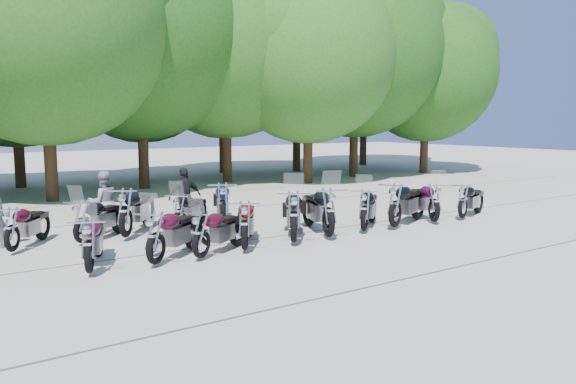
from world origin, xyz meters
TOP-DOWN VIEW (x-y plane):
  - ground at (0.00, 0.00)m, footprint 90.00×90.00m
  - tree_3 at (-3.57, 11.24)m, footprint 8.70×8.70m
  - tree_4 at (0.54, 13.09)m, footprint 9.13×9.13m
  - tree_5 at (4.61, 13.20)m, footprint 9.04×9.04m
  - tree_6 at (7.55, 10.82)m, footprint 8.00×8.00m
  - tree_7 at (11.20, 11.78)m, footprint 8.79×8.79m
  - tree_8 at (15.83, 11.20)m, footprint 7.53×7.53m
  - tree_11 at (-3.76, 16.43)m, footprint 7.56×7.56m
  - tree_12 at (1.80, 16.47)m, footprint 7.88×7.88m
  - tree_13 at (6.69, 17.47)m, footprint 8.31×8.31m
  - tree_14 at (10.68, 16.09)m, footprint 8.02×8.02m
  - tree_15 at (16.61, 17.02)m, footprint 9.67×9.67m
  - motorcycle_0 at (-5.20, 0.48)m, footprint 1.43×2.27m
  - motorcycle_1 at (-3.94, 0.39)m, footprint 2.19×1.92m
  - motorcycle_2 at (-2.97, 0.36)m, footprint 2.12×1.59m
  - motorcycle_3 at (-1.88, 0.45)m, footprint 1.86×2.31m
  - motorcycle_4 at (-0.56, 0.45)m, footprint 2.09×2.54m
  - motorcycle_5 at (0.49, 0.48)m, footprint 1.65×2.65m
  - motorcycle_6 at (1.73, 0.55)m, footprint 2.20×2.00m
  - motorcycle_7 at (2.73, 0.45)m, footprint 2.59×1.69m
  - motorcycle_8 at (4.22, 0.41)m, footprint 1.64×2.36m
  - motorcycle_9 at (5.39, 0.35)m, footprint 2.20×1.34m
  - motorcycle_10 at (-6.10, 3.20)m, footprint 1.70×2.06m
  - motorcycle_11 at (-4.61, 3.22)m, footprint 2.06×1.83m
  - motorcycle_12 at (-3.59, 3.21)m, footprint 2.15×2.50m
  - motorcycle_13 at (-2.17, 3.26)m, footprint 1.92×1.86m
  - motorcycle_14 at (-0.96, 3.19)m, footprint 1.84×2.55m
  - rider_1 at (-3.75, 4.45)m, footprint 0.79×0.62m
  - rider_2 at (-1.63, 4.13)m, footprint 0.96×0.41m

SIDE VIEW (x-z plane):
  - ground at x=0.00m, z-range 0.00..0.00m
  - motorcycle_13 at x=-2.17m, z-range 0.00..1.16m
  - motorcycle_10 at x=-6.10m, z-range 0.00..1.17m
  - motorcycle_2 at x=-2.97m, z-range 0.00..1.18m
  - motorcycle_9 at x=5.39m, z-range 0.00..1.19m
  - motorcycle_11 at x=-4.61m, z-range 0.00..1.20m
  - motorcycle_0 at x=-5.20m, z-range 0.00..1.23m
  - motorcycle_1 at x=-3.94m, z-range 0.00..1.27m
  - motorcycle_6 at x=1.73m, z-range 0.00..1.29m
  - motorcycle_8 at x=4.22m, z-range 0.00..1.29m
  - motorcycle_3 at x=-1.88m, z-range 0.00..1.30m
  - motorcycle_14 at x=-0.96m, z-range 0.00..1.41m
  - motorcycle_7 at x=2.73m, z-range 0.00..1.41m
  - motorcycle_5 at x=0.49m, z-range 0.00..1.44m
  - motorcycle_4 at x=-0.56m, z-range 0.00..1.44m
  - motorcycle_12 at x=-3.59m, z-range 0.00..1.44m
  - rider_1 at x=-3.75m, z-range 0.00..1.60m
  - rider_2 at x=-1.63m, z-range 0.00..1.62m
  - tree_8 at x=15.83m, z-range 0.85..10.10m
  - tree_11 at x=-3.76m, z-range 0.85..10.14m
  - tree_12 at x=1.80m, z-range 0.89..10.56m
  - tree_6 at x=7.55m, z-range 0.90..10.72m
  - tree_14 at x=10.68m, z-range 0.91..10.75m
  - tree_13 at x=6.69m, z-range 0.94..11.14m
  - tree_3 at x=-3.57m, z-range 0.98..11.66m
  - tree_7 at x=11.20m, z-range 0.99..11.79m
  - tree_5 at x=4.61m, z-range 1.02..12.12m
  - tree_4 at x=0.54m, z-range 1.03..12.24m
  - tree_15 at x=16.61m, z-range 1.09..12.96m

